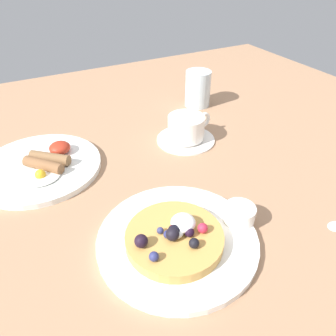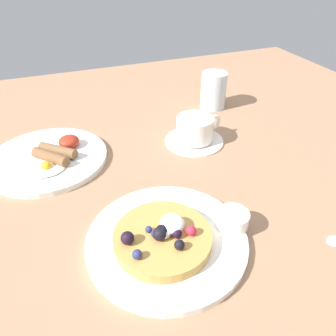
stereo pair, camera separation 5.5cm
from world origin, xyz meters
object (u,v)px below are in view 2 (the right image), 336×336
(syrup_ramekin, at_px, (233,219))
(coffee_saucer, at_px, (194,140))
(water_glass, at_px, (213,90))
(coffee_cup, at_px, (195,128))
(pancake_plate, at_px, (167,240))
(breakfast_plate, at_px, (48,159))

(syrup_ramekin, distance_m, coffee_saucer, 0.27)
(coffee_saucer, distance_m, water_glass, 0.20)
(water_glass, bearing_deg, coffee_cup, -129.24)
(pancake_plate, xyz_separation_m, syrup_ramekin, (0.10, -0.01, 0.02))
(syrup_ramekin, bearing_deg, coffee_saucer, 77.34)
(syrup_ramekin, xyz_separation_m, coffee_saucer, (0.06, 0.27, -0.02))
(pancake_plate, height_order, coffee_cup, coffee_cup)
(breakfast_plate, xyz_separation_m, coffee_cup, (0.32, -0.04, 0.03))
(pancake_plate, height_order, breakfast_plate, same)
(water_glass, bearing_deg, coffee_saucer, -129.54)
(pancake_plate, height_order, water_glass, water_glass)
(coffee_saucer, relative_size, coffee_cup, 1.19)
(coffee_saucer, relative_size, water_glass, 1.39)
(syrup_ramekin, height_order, water_glass, water_glass)
(syrup_ramekin, relative_size, coffee_cup, 0.45)
(pancake_plate, distance_m, syrup_ramekin, 0.11)
(breakfast_plate, height_order, coffee_saucer, breakfast_plate)
(water_glass, bearing_deg, breakfast_plate, -165.78)
(pancake_plate, relative_size, coffee_cup, 2.20)
(pancake_plate, xyz_separation_m, coffee_saucer, (0.16, 0.25, -0.00))
(syrup_ramekin, height_order, breakfast_plate, syrup_ramekin)
(coffee_cup, bearing_deg, water_glass, 50.76)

